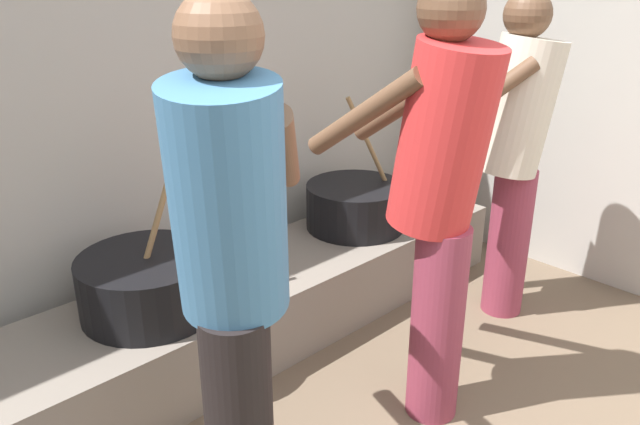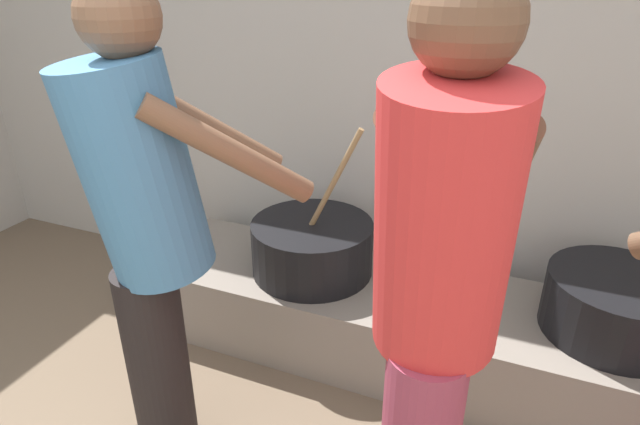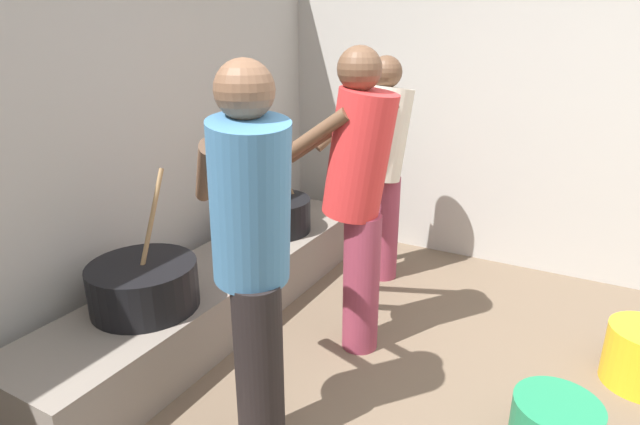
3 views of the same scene
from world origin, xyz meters
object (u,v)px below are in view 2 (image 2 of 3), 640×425
object	(u,v)px
cooking_pot_secondary	(617,305)
cook_in_red_shirt	(437,292)
cook_in_blue_shirt	(148,226)
cooking_pot_main	(312,247)

from	to	relation	value
cooking_pot_secondary	cook_in_red_shirt	xyz separation A→B (m)	(-0.54, -0.89, 0.47)
cooking_pot_secondary	cook_in_blue_shirt	xyz separation A→B (m)	(-1.40, -0.85, 0.46)
cook_in_red_shirt	cook_in_blue_shirt	bearing A→B (deg)	176.97
cooking_pot_main	cook_in_blue_shirt	distance (m)	0.96
cooking_pot_secondary	cook_in_red_shirt	distance (m)	1.15
cooking_pot_secondary	cook_in_red_shirt	size ratio (longest dim) A/B	0.42
cook_in_blue_shirt	cook_in_red_shirt	world-z (taller)	cook_in_red_shirt
cooking_pot_secondary	cook_in_red_shirt	world-z (taller)	cook_in_red_shirt
cook_in_blue_shirt	cooking_pot_main	bearing A→B (deg)	78.42
cooking_pot_secondary	cook_in_blue_shirt	world-z (taller)	cook_in_blue_shirt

